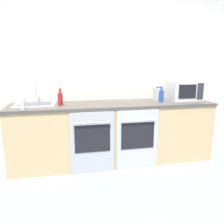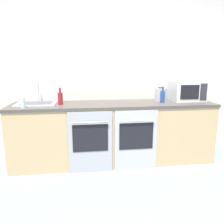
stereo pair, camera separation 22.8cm
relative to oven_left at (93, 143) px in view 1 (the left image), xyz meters
name	(u,v)px [view 1 (the left image)]	position (x,y,z in m)	size (l,w,h in m)	color
wall_back	(109,74)	(0.36, 0.70, 0.87)	(10.00, 0.06, 2.60)	silver
counter_back	(114,132)	(0.36, 0.34, 0.02)	(2.95, 0.68, 0.89)	tan
oven_left	(93,143)	(0.00, 0.00, 0.00)	(0.59, 0.06, 0.84)	#A8AAAF
oven_right	(137,139)	(0.62, 0.00, 0.00)	(0.59, 0.06, 0.84)	#B7BABF
microwave	(184,90)	(1.52, 0.43, 0.62)	(0.48, 0.38, 0.31)	silver
bottle_red	(60,99)	(-0.40, 0.31, 0.55)	(0.07, 0.07, 0.23)	maroon
bottle_blue	(161,96)	(1.09, 0.31, 0.55)	(0.07, 0.07, 0.23)	#234793
bottle_clear	(22,103)	(-0.85, 0.11, 0.54)	(0.06, 0.06, 0.20)	silver
kettle	(159,94)	(1.12, 0.46, 0.56)	(0.18, 0.18, 0.21)	#B7BABF
sink	(35,104)	(-0.74, 0.42, 0.48)	(0.54, 0.44, 0.31)	silver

